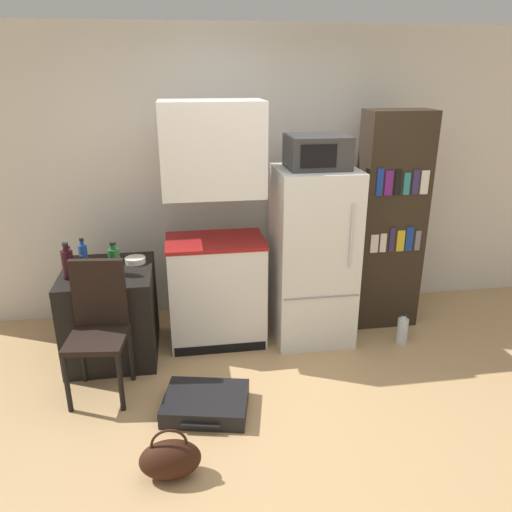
{
  "coord_description": "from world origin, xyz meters",
  "views": [
    {
      "loc": [
        -0.73,
        -2.57,
        2.24
      ],
      "look_at": [
        -0.2,
        0.85,
        0.94
      ],
      "focal_mm": 35.0,
      "sensor_mm": 36.0,
      "label": 1
    }
  ],
  "objects_px": {
    "microwave": "(317,152)",
    "suitcase_large_flat": "(206,403)",
    "chair": "(99,318)",
    "water_bottle_front": "(402,330)",
    "side_table": "(111,312)",
    "bottle_amber_beer": "(82,269)",
    "bottle_wine_dark": "(68,264)",
    "handbag": "(170,459)",
    "bottle_ketchup_red": "(69,257)",
    "kitchen_hutch": "(215,237)",
    "bottle_blue_soda": "(83,256)",
    "refrigerator": "(313,256)",
    "bowl": "(135,260)",
    "bookshelf": "(390,222)",
    "bottle_green_tall": "(114,261)"
  },
  "relations": [
    {
      "from": "bowl",
      "to": "water_bottle_front",
      "type": "height_order",
      "value": "bowl"
    },
    {
      "from": "bottle_wine_dark",
      "to": "bottle_amber_beer",
      "type": "bearing_deg",
      "value": -11.06
    },
    {
      "from": "bottle_green_tall",
      "to": "bottle_wine_dark",
      "type": "height_order",
      "value": "bottle_wine_dark"
    },
    {
      "from": "kitchen_hutch",
      "to": "microwave",
      "type": "height_order",
      "value": "kitchen_hutch"
    },
    {
      "from": "bookshelf",
      "to": "handbag",
      "type": "distance_m",
      "value": 2.72
    },
    {
      "from": "refrigerator",
      "to": "water_bottle_front",
      "type": "xyz_separation_m",
      "value": [
        0.76,
        -0.27,
        -0.63
      ]
    },
    {
      "from": "chair",
      "to": "suitcase_large_flat",
      "type": "distance_m",
      "value": 0.97
    },
    {
      "from": "side_table",
      "to": "bottle_amber_beer",
      "type": "bearing_deg",
      "value": -135.33
    },
    {
      "from": "bookshelf",
      "to": "bottle_wine_dark",
      "type": "height_order",
      "value": "bookshelf"
    },
    {
      "from": "microwave",
      "to": "bottle_wine_dark",
      "type": "distance_m",
      "value": 2.1
    },
    {
      "from": "microwave",
      "to": "bottle_wine_dark",
      "type": "relative_size",
      "value": 1.68
    },
    {
      "from": "chair",
      "to": "handbag",
      "type": "xyz_separation_m",
      "value": [
        0.48,
        -0.96,
        -0.45
      ]
    },
    {
      "from": "bottle_wine_dark",
      "to": "water_bottle_front",
      "type": "height_order",
      "value": "bottle_wine_dark"
    },
    {
      "from": "water_bottle_front",
      "to": "bottle_amber_beer",
      "type": "bearing_deg",
      "value": 178.8
    },
    {
      "from": "suitcase_large_flat",
      "to": "handbag",
      "type": "xyz_separation_m",
      "value": [
        -0.24,
        -0.57,
        0.06
      ]
    },
    {
      "from": "kitchen_hutch",
      "to": "microwave",
      "type": "relative_size",
      "value": 4.22
    },
    {
      "from": "side_table",
      "to": "bottle_ketchup_red",
      "type": "bearing_deg",
      "value": 151.54
    },
    {
      "from": "side_table",
      "to": "bookshelf",
      "type": "height_order",
      "value": "bookshelf"
    },
    {
      "from": "handbag",
      "to": "bottle_ketchup_red",
      "type": "bearing_deg",
      "value": 115.7
    },
    {
      "from": "bottle_blue_soda",
      "to": "suitcase_large_flat",
      "type": "bearing_deg",
      "value": -46.84
    },
    {
      "from": "bottle_amber_beer",
      "to": "bowl",
      "type": "height_order",
      "value": "bottle_amber_beer"
    },
    {
      "from": "microwave",
      "to": "suitcase_large_flat",
      "type": "height_order",
      "value": "microwave"
    },
    {
      "from": "kitchen_hutch",
      "to": "suitcase_large_flat",
      "type": "height_order",
      "value": "kitchen_hutch"
    },
    {
      "from": "bottle_blue_soda",
      "to": "bottle_amber_beer",
      "type": "distance_m",
      "value": 0.21
    },
    {
      "from": "handbag",
      "to": "chair",
      "type": "bearing_deg",
      "value": 116.75
    },
    {
      "from": "bottle_green_tall",
      "to": "bowl",
      "type": "distance_m",
      "value": 0.27
    },
    {
      "from": "refrigerator",
      "to": "bottle_ketchup_red",
      "type": "height_order",
      "value": "refrigerator"
    },
    {
      "from": "kitchen_hutch",
      "to": "bottle_blue_soda",
      "type": "distance_m",
      "value": 1.05
    },
    {
      "from": "side_table",
      "to": "bowl",
      "type": "bearing_deg",
      "value": 29.8
    },
    {
      "from": "refrigerator",
      "to": "bookshelf",
      "type": "height_order",
      "value": "bookshelf"
    },
    {
      "from": "microwave",
      "to": "bottle_blue_soda",
      "type": "relative_size",
      "value": 1.9
    },
    {
      "from": "microwave",
      "to": "bowl",
      "type": "xyz_separation_m",
      "value": [
        -1.48,
        0.06,
        -0.85
      ]
    },
    {
      "from": "bottle_ketchup_red",
      "to": "handbag",
      "type": "relative_size",
      "value": 0.43
    },
    {
      "from": "suitcase_large_flat",
      "to": "kitchen_hutch",
      "type": "bearing_deg",
      "value": 92.91
    },
    {
      "from": "side_table",
      "to": "handbag",
      "type": "height_order",
      "value": "side_table"
    },
    {
      "from": "chair",
      "to": "water_bottle_front",
      "type": "relative_size",
      "value": 3.45
    },
    {
      "from": "bowl",
      "to": "chair",
      "type": "height_order",
      "value": "chair"
    },
    {
      "from": "side_table",
      "to": "microwave",
      "type": "bearing_deg",
      "value": 2.19
    },
    {
      "from": "kitchen_hutch",
      "to": "bottle_ketchup_red",
      "type": "bearing_deg",
      "value": 177.68
    },
    {
      "from": "water_bottle_front",
      "to": "chair",
      "type": "bearing_deg",
      "value": -173.43
    },
    {
      "from": "refrigerator",
      "to": "chair",
      "type": "height_order",
      "value": "refrigerator"
    },
    {
      "from": "bottle_wine_dark",
      "to": "handbag",
      "type": "relative_size",
      "value": 0.79
    },
    {
      "from": "refrigerator",
      "to": "chair",
      "type": "bearing_deg",
      "value": -161.99
    },
    {
      "from": "bottle_blue_soda",
      "to": "bowl",
      "type": "distance_m",
      "value": 0.4
    },
    {
      "from": "suitcase_large_flat",
      "to": "chair",
      "type": "bearing_deg",
      "value": 163.76
    },
    {
      "from": "bowl",
      "to": "bottle_blue_soda",
      "type": "bearing_deg",
      "value": -170.52
    },
    {
      "from": "chair",
      "to": "suitcase_large_flat",
      "type": "bearing_deg",
      "value": -21.96
    },
    {
      "from": "refrigerator",
      "to": "bookshelf",
      "type": "bearing_deg",
      "value": 11.99
    },
    {
      "from": "microwave",
      "to": "bookshelf",
      "type": "relative_size",
      "value": 0.25
    },
    {
      "from": "bottle_blue_soda",
      "to": "chair",
      "type": "relative_size",
      "value": 0.25
    }
  ]
}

